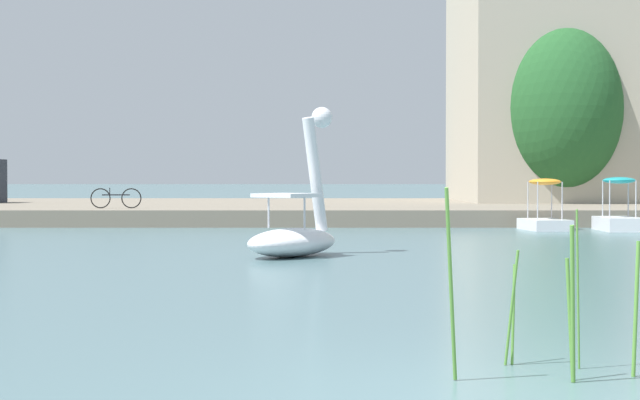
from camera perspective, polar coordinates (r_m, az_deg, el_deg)
shore_bank_far at (r=41.60m, az=2.29°, el=-0.55°), size 112.14×19.24×0.55m
swan_boat at (r=20.29m, az=-1.35°, el=-1.66°), size 2.42×2.70×3.08m
pedal_boat_orange at (r=31.42m, az=12.74°, el=-0.81°), size 1.38×2.01×1.57m
pedal_boat_teal at (r=31.55m, az=16.72°, el=-0.90°), size 1.13×2.00×1.62m
tree_willow_near_path at (r=42.33m, az=13.51°, el=5.03°), size 6.92×6.80×7.35m
bicycle_parked at (r=34.88m, az=-11.47°, el=0.11°), size 1.74×0.10×0.70m
apartment_block at (r=48.12m, az=16.89°, el=6.72°), size 14.98×11.85×11.31m
reed_clump_foreground at (r=8.28m, az=16.44°, el=-5.51°), size 2.71×0.99×1.52m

